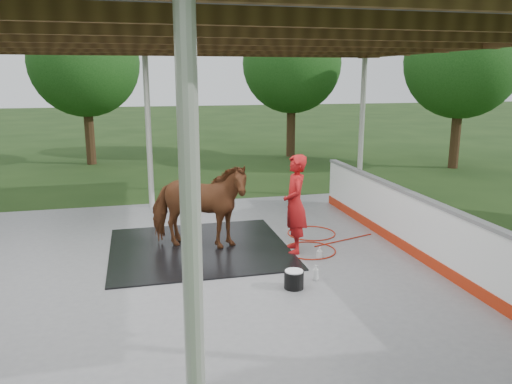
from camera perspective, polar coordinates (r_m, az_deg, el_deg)
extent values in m
plane|color=#1E3814|center=(8.55, -10.55, -9.80)|extent=(100.00, 100.00, 0.00)
cube|color=slate|center=(8.54, -10.55, -9.65)|extent=(12.00, 10.00, 0.05)
cylinder|color=beige|center=(3.46, -7.26, -9.42)|extent=(0.14, 0.14, 3.85)
cylinder|color=beige|center=(12.65, -12.18, 6.82)|extent=(0.14, 0.14, 3.85)
cylinder|color=beige|center=(14.01, 11.99, 7.41)|extent=(0.14, 0.14, 3.85)
cube|color=brown|center=(4.92, -10.33, 19.39)|extent=(12.00, 0.10, 0.18)
cube|color=brown|center=(6.41, -11.21, 17.84)|extent=(12.00, 0.10, 0.18)
cube|color=brown|center=(7.91, -11.76, 16.87)|extent=(12.00, 0.10, 0.18)
cube|color=brown|center=(9.40, -12.12, 16.21)|extent=(12.00, 0.10, 0.18)
cube|color=brown|center=(10.90, -12.39, 15.73)|extent=(12.00, 0.10, 0.18)
cube|color=brown|center=(12.40, -12.58, 15.37)|extent=(12.00, 0.10, 0.18)
cube|color=brown|center=(9.94, 24.63, 15.17)|extent=(0.12, 10.00, 0.18)
cube|color=#38383A|center=(7.92, -11.83, 18.31)|extent=(12.60, 10.60, 0.10)
cube|color=#B0280E|center=(9.81, 17.45, -6.22)|extent=(0.14, 8.00, 0.20)
cube|color=white|center=(9.66, 17.67, -3.42)|extent=(0.12, 8.00, 1.00)
cube|color=slate|center=(9.53, 17.89, -0.42)|extent=(0.16, 8.00, 0.06)
cylinder|color=#382314|center=(20.07, -18.46, 6.15)|extent=(0.36, 0.36, 2.20)
sphere|color=#194714|center=(19.96, -19.04, 13.86)|extent=(4.00, 4.00, 4.00)
cylinder|color=#382314|center=(20.98, 4.01, 7.06)|extent=(0.36, 0.36, 2.20)
sphere|color=#194714|center=(20.87, 4.13, 14.45)|extent=(4.00, 4.00, 4.00)
cylinder|color=#382314|center=(19.63, 21.81, 5.75)|extent=(0.36, 0.36, 2.20)
sphere|color=#194714|center=(19.51, 22.50, 13.62)|extent=(4.00, 4.00, 4.00)
cube|color=black|center=(9.74, -6.50, -6.37)|extent=(3.35, 3.14, 0.03)
imported|color=brown|center=(9.49, -6.63, -1.56)|extent=(2.16, 1.58, 1.66)
imported|color=#AD1215|center=(9.29, 4.49, -1.38)|extent=(0.55, 0.74, 1.85)
cylinder|color=black|center=(7.94, 4.35, -9.97)|extent=(0.31, 0.31, 0.27)
cylinder|color=white|center=(7.89, 4.37, -9.05)|extent=(0.29, 0.29, 0.03)
imported|color=silver|center=(8.27, 6.84, -9.13)|extent=(0.14, 0.14, 0.26)
imported|color=#338CD8|center=(9.21, 7.30, -6.90)|extent=(0.14, 0.14, 0.22)
torus|color=#AB210C|center=(9.61, 6.12, -6.64)|extent=(1.01, 1.01, 0.02)
torus|color=#AB210C|center=(10.63, 6.35, -4.69)|extent=(1.01, 1.01, 0.02)
cylinder|color=#AB210C|center=(10.28, 10.01, -5.43)|extent=(1.43, 0.48, 0.02)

